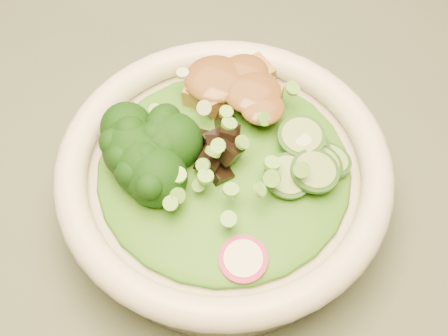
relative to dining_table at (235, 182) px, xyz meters
The scene contains 10 objects.
dining_table is the anchor object (origin of this frame).
salad_bowl 0.18m from the dining_table, 63.24° to the right, with size 0.26×0.26×0.07m.
lettuce_bed 0.20m from the dining_table, 63.24° to the right, with size 0.20×0.20×0.02m, color #2D6916.
broccoli_florets 0.22m from the dining_table, 94.11° to the right, with size 0.08×0.07×0.04m, color black, non-canonical shape.
radish_slices 0.24m from the dining_table, 60.45° to the right, with size 0.11×0.04×0.02m, color #9C0C4C, non-canonical shape.
cucumber_slices 0.22m from the dining_table, 28.38° to the right, with size 0.07×0.07×0.04m, color #7EA65C, non-canonical shape.
mushroom_heap 0.20m from the dining_table, 63.86° to the right, with size 0.07×0.07×0.04m, color black, non-canonical shape.
tofu_cubes 0.19m from the dining_table, 68.48° to the right, with size 0.09×0.06×0.04m, color #A58237, non-canonical shape.
peanut_sauce 0.20m from the dining_table, 68.48° to the right, with size 0.07×0.05×0.02m, color brown.
scallion_garnish 0.22m from the dining_table, 63.24° to the right, with size 0.19×0.19×0.02m, color #6BB941, non-canonical shape.
Camera 1 is at (0.19, -0.31, 1.22)m, focal length 50.00 mm.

